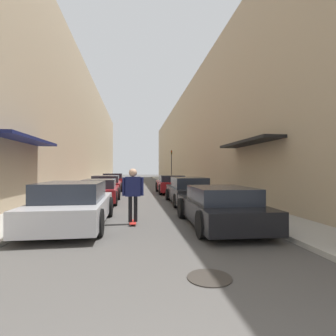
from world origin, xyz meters
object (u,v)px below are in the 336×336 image
Objects in this scene: parked_car_right_1 at (188,191)px; manhole_cover at (209,278)px; parked_car_left_1 at (100,191)px; skateboarder at (133,190)px; parked_car_right_2 at (171,184)px; traffic_light at (171,163)px; parked_car_left_2 at (106,185)px; parked_car_right_0 at (219,206)px; parked_car_left_0 at (74,205)px; parked_car_left_3 at (113,181)px.

parked_car_right_1 is 6.77× the size of manhole_cover.
parked_car_left_1 is 5.68m from skateboarder.
traffic_light reaches higher than parked_car_right_2.
traffic_light is at bearing 61.76° from parked_car_left_2.
parked_car_right_0 is at bearing -91.35° from parked_car_right_1.
parked_car_left_0 is 6.63× the size of manhole_cover.
manhole_cover is (1.21, -4.25, -1.05)m from skateboarder.
parked_car_left_2 is at bearing 112.10° from parked_car_right_0.
skateboarder is (-2.58, 0.62, 0.48)m from parked_car_right_0.
parked_car_left_0 is 5.16m from manhole_cover.
parked_car_left_3 is 0.97× the size of parked_car_right_1.
parked_car_left_2 reaches higher than parked_car_left_1.
parked_car_right_1 reaches higher than parked_car_left_1.
parked_car_right_2 is (0.10, 11.07, 0.05)m from parked_car_right_0.
manhole_cover is at bearing -96.80° from traffic_light.
parked_car_left_1 is at bearing 169.65° from parked_car_right_1.
parked_car_left_0 is at bearing -177.42° from skateboarder.
parked_car_left_0 is 5.49m from parked_car_left_1.
parked_car_left_1 is at bearing -130.77° from parked_car_right_2.
skateboarder is at bearing 105.90° from manhole_cover.
parked_car_left_3 is at bearing 98.54° from manhole_cover.
parked_car_left_0 is 0.98× the size of parked_car_right_1.
parked_car_right_1 is at bearing -89.80° from parked_car_right_2.
parked_car_left_0 is 1.22× the size of traffic_light.
parked_car_left_3 is (-0.01, 6.04, 0.03)m from parked_car_left_2.
manhole_cover is at bearing -74.10° from skateboarder.
parked_car_left_2 is 1.04× the size of parked_car_left_3.
parked_car_left_0 is 1.81m from skateboarder.
parked_car_left_1 is 4.45m from parked_car_right_1.
parked_car_left_2 is 7.35m from parked_car_right_1.
parked_car_right_2 is 2.42× the size of skateboarder.
parked_car_left_1 is 6.67m from parked_car_right_2.
parked_car_right_0 reaches higher than manhole_cover.
parked_car_right_2 is at bearing -98.19° from traffic_light.
manhole_cover is (2.89, -9.65, -0.59)m from parked_car_left_1.
parked_car_left_0 reaches higher than manhole_cover.
parked_car_left_0 is 2.69× the size of skateboarder.
parked_car_left_1 is at bearing -88.90° from parked_car_left_3.
parked_car_left_2 and parked_car_right_2 have the same top height.
parked_car_left_3 is 7.49m from parked_car_right_2.
parked_car_left_3 is (-0.13, 16.48, 0.01)m from parked_car_left_0.
parked_car_right_2 is (4.36, 5.05, 0.04)m from parked_car_left_1.
parked_car_right_0 is (4.25, -6.02, -0.01)m from parked_car_left_1.
manhole_cover is (-1.47, -14.70, -0.62)m from parked_car_right_2.
skateboarder is at bearing -104.36° from parked_car_right_2.
parked_car_left_0 is 11.44m from parked_car_right_2.
traffic_light is at bearing 84.62° from parked_car_right_1.
parked_car_right_0 is 2.60× the size of skateboarder.
skateboarder is at bearing -83.42° from parked_car_left_3.
parked_car_right_2 is 5.97× the size of manhole_cover.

